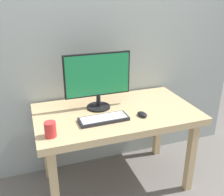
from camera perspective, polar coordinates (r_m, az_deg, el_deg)
The scene contains 7 objects.
ground_plane at distance 2.56m, azimuth 0.81°, elevation -18.00°, with size 6.00×6.00×0.00m, color slate.
wall_back at distance 2.34m, azimuth -2.67°, elevation 18.58°, with size 2.92×0.04×3.00m, color #9EA8A3.
desk at distance 2.19m, azimuth 0.90°, elevation -4.82°, with size 1.34×0.76×0.74m.
monitor at distance 2.12m, azimuth -3.19°, elevation 4.32°, with size 0.56×0.20×0.47m.
keyboard_primary at distance 1.98m, azimuth -1.86°, elevation -4.67°, with size 0.39×0.15×0.03m.
mouse at distance 2.07m, azimuth 6.70°, elevation -3.59°, with size 0.06×0.10×0.03m, color black.
coffee_mug at distance 1.81m, azimuth -13.49°, elevation -6.77°, with size 0.08×0.08×0.11m, color red.
Camera 1 is at (-0.67, -1.82, 1.67)m, focal length 41.33 mm.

